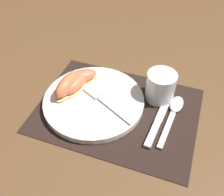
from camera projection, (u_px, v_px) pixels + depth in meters
The scene contains 10 objects.
ground_plane at pixel (117, 110), 0.68m from camera, with size 3.00×3.00×0.00m, color brown.
placemat at pixel (117, 110), 0.68m from camera, with size 0.41×0.30×0.00m.
plate at pixel (94, 101), 0.69m from camera, with size 0.26×0.26×0.02m.
juice_glass at pixel (160, 88), 0.68m from camera, with size 0.08×0.08×0.08m.
knife at pixel (160, 117), 0.65m from camera, with size 0.04×0.21×0.01m.
spoon at pixel (174, 110), 0.67m from camera, with size 0.04×0.18×0.01m.
fork at pixel (101, 99), 0.68m from camera, with size 0.18×0.11×0.00m.
citrus_wedge_0 at pixel (80, 78), 0.72m from camera, with size 0.10×0.10×0.04m.
citrus_wedge_1 at pixel (75, 84), 0.70m from camera, with size 0.06×0.10×0.04m.
citrus_wedge_2 at pixel (68, 85), 0.69m from camera, with size 0.05×0.11×0.05m.
Camera 1 is at (0.14, -0.43, 0.51)m, focal length 42.00 mm.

